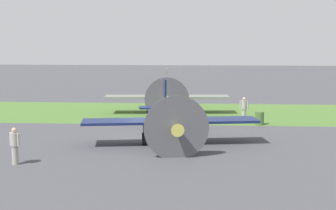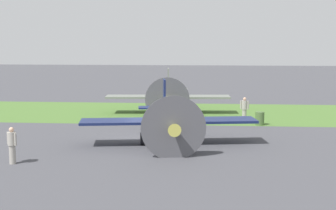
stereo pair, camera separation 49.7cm
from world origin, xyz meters
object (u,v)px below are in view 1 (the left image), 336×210
(ground_crew_chief, at_px, (244,109))
(ground_crew_mechanic, at_px, (15,145))
(airplane_lead, at_px, (170,117))
(airplane_wingman, at_px, (167,95))
(fuel_drum, at_px, (259,118))

(ground_crew_chief, distance_m, ground_crew_mechanic, 17.04)
(airplane_lead, distance_m, ground_crew_chief, 8.83)
(airplane_lead, height_order, ground_crew_mechanic, airplane_lead)
(airplane_wingman, bearing_deg, fuel_drum, 139.20)
(ground_crew_chief, bearing_deg, ground_crew_mechanic, 66.62)
(airplane_wingman, relative_size, ground_crew_chief, 5.62)
(airplane_wingman, relative_size, ground_crew_mechanic, 5.62)
(ground_crew_chief, height_order, ground_crew_mechanic, same)
(airplane_lead, bearing_deg, ground_crew_mechanic, 27.41)
(airplane_wingman, height_order, ground_crew_mechanic, airplane_wingman)
(airplane_wingman, bearing_deg, airplane_lead, 90.75)
(airplane_wingman, distance_m, fuel_drum, 8.32)
(airplane_wingman, xyz_separation_m, ground_crew_mechanic, (5.91, 16.19, -0.54))
(ground_crew_chief, xyz_separation_m, ground_crew_mechanic, (11.60, 12.49, 0.00))
(ground_crew_mechanic, bearing_deg, airplane_lead, 66.00)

